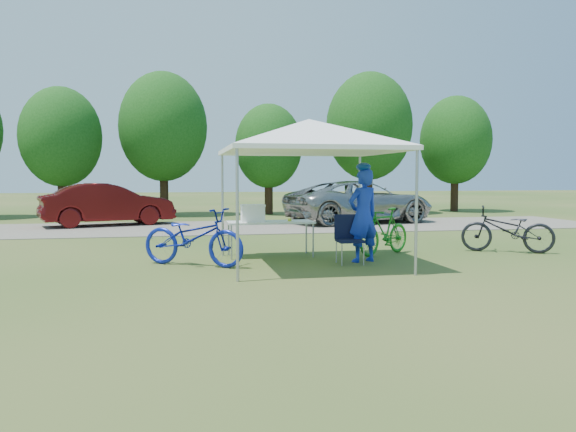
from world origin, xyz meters
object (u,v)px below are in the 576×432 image
object	(u,v)px
bike_green	(384,231)
sedan	(108,204)
cooler	(253,213)
cyclist	(363,215)
folding_table	(270,223)
minivan	(360,202)
folding_chair	(348,235)
bike_blue	(193,237)
bike_dark	(508,229)

from	to	relation	value
bike_green	sedan	xyz separation A→B (m)	(-6.62, 8.43, 0.23)
cooler	cyclist	xyz separation A→B (m)	(2.01, -1.10, -0.01)
cooler	bike_green	size ratio (longest dim) A/B	0.30
folding_table	minivan	distance (m)	8.84
bike_green	folding_chair	bearing A→B (deg)	-81.93
bike_green	sedan	world-z (taller)	sedan
bike_blue	bike_green	size ratio (longest dim) A/B	1.24
folding_table	bike_blue	world-z (taller)	bike_blue
folding_table	cyclist	bearing A→B (deg)	-33.66
cooler	bike_green	xyz separation A→B (m)	(2.77, -0.25, -0.41)
folding_table	cooler	distance (m)	0.43
minivan	sedan	distance (m)	8.71
folding_table	minivan	bearing A→B (deg)	59.53
minivan	bike_green	bearing A→B (deg)	151.87
cooler	bike_blue	xyz separation A→B (m)	(-1.24, -0.96, -0.37)
bike_blue	bike_dark	bearing A→B (deg)	-54.16
bike_blue	folding_chair	bearing A→B (deg)	-63.55
bike_blue	minivan	world-z (taller)	minivan
folding_table	cooler	bearing A→B (deg)	180.00
folding_chair	cyclist	distance (m)	0.50
folding_chair	sedan	bearing A→B (deg)	122.41
folding_table	bike_green	bearing A→B (deg)	-5.88
folding_table	bike_green	xyz separation A→B (m)	(2.41, -0.25, -0.19)
cyclist	minivan	size ratio (longest dim) A/B	0.34
folding_table	folding_chair	world-z (taller)	folding_chair
folding_chair	cyclist	world-z (taller)	cyclist
cyclist	bike_blue	distance (m)	3.28
folding_table	cyclist	size ratio (longest dim) A/B	0.98
minivan	sedan	world-z (taller)	minivan
folding_table	sedan	distance (m)	9.20
cyclist	bike_green	distance (m)	1.21
folding_table	minivan	world-z (taller)	minivan
sedan	folding_chair	bearing A→B (deg)	-167.78
bike_green	minivan	distance (m)	8.14
cyclist	bike_dark	bearing A→B (deg)	172.44
bike_dark	sedan	world-z (taller)	sedan
cooler	cyclist	distance (m)	2.29
folding_table	bike_dark	bearing A→B (deg)	-4.54
bike_blue	cooler	bearing A→B (deg)	-21.10
bike_dark	minivan	size ratio (longest dim) A/B	0.36
folding_chair	bike_blue	xyz separation A→B (m)	(-2.93, 0.25, -0.01)
folding_chair	sedan	world-z (taller)	sedan
folding_chair	bike_dark	bearing A→B (deg)	13.49
cyclist	bike_dark	size ratio (longest dim) A/B	0.94
minivan	cyclist	bearing A→B (deg)	148.61
bike_dark	sedan	xyz separation A→B (m)	(-9.40, 8.60, 0.22)
folding_chair	bike_blue	distance (m)	2.94
bike_blue	bike_dark	size ratio (longest dim) A/B	1.07
bike_dark	minivan	distance (m)	8.07
folding_table	bike_dark	size ratio (longest dim) A/B	0.92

